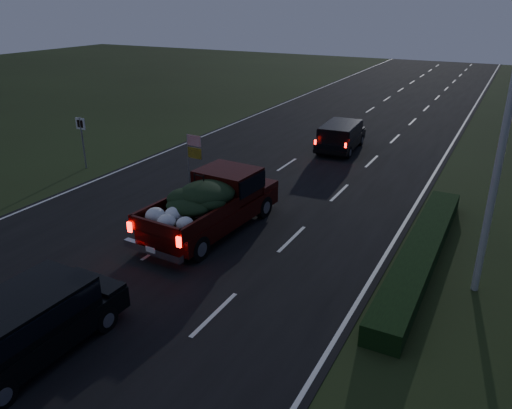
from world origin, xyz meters
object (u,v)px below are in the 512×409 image
Objects in this scene: lead_suv at (341,134)px; rear_suv at (23,322)px; light_pole at (512,96)px; pickup_truck at (212,200)px.

rear_suv is (-0.77, -19.57, 0.06)m from lead_suv.
rear_suv is (-8.78, -7.90, -4.51)m from light_pole.
light_pole reaches higher than rear_suv.
light_pole is 9.75m from pickup_truck.
rear_suv reaches higher than lead_suv.
lead_suv is (0.71, 11.77, -0.21)m from pickup_truck.
light_pole is at bearing -59.21° from lead_suv.
lead_suv is at bearing 88.50° from rear_suv.
pickup_truck is at bearing -97.14° from lead_suv.
pickup_truck is 1.35× the size of lead_suv.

